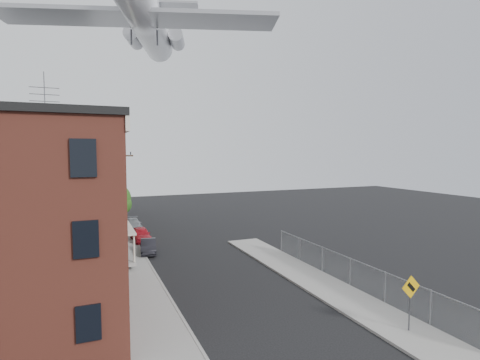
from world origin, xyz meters
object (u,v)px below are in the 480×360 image
Objects in this scene: warning_sign at (410,294)px; car_mid at (148,246)px; airplane at (143,15)px; street_tree at (117,200)px; car_far at (133,224)px; car_near at (141,234)px; utility_pole at (123,200)px.

warning_sign is 0.78× the size of car_mid.
street_tree is at bearing 102.84° from airplane.
airplane is (0.19, -8.81, 19.72)m from car_far.
car_mid is (0.00, -4.50, -0.09)m from car_near.
warning_sign is 0.11× the size of airplane.
car_near is at bearing 111.27° from warning_sign.
utility_pole is 2.25× the size of car_near.
street_tree is at bearing 104.74° from car_near.
car_mid is 10.46m from car_far.
car_near is 0.97× the size of car_far.
street_tree is 0.20× the size of airplane.
utility_pole is 10.00m from street_tree.
airplane reaches higher than warning_sign.
car_near is 1.12× the size of car_mid.
car_mid is at bearing -92.71° from car_near.
airplane is at bearing -88.90° from car_near.
car_near is 5.96m from car_far.
car_far is (2.00, 10.56, -4.07)m from utility_pole.
car_near is 4.50m from car_mid.
warning_sign is at bearing -66.56° from airplane.
car_mid is at bearing 2.91° from utility_pole.
car_far is (-0.00, 10.46, 0.01)m from car_mid.
car_mid is 0.86× the size of car_far.
car_far is at bearing 91.23° from airplane.
warning_sign is at bearing -69.42° from street_tree.
airplane reaches higher than car_far.
street_tree is at bearing -157.69° from car_far.
utility_pole is 0.35× the size of airplane.
street_tree is 1.30× the size of car_near.
car_mid is at bearing 115.69° from warning_sign.
airplane is (0.19, -2.85, 19.64)m from car_near.
warning_sign is 29.20m from airplane.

